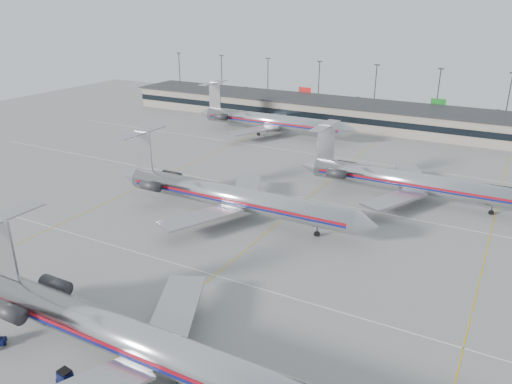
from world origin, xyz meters
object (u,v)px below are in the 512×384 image
Objects in this scene: tug_center at (67,380)px; jet_second_row at (231,196)px; jet_foreground at (138,342)px; belt_loader at (194,378)px.

jet_second_row is at bearing 105.84° from tug_center.
tug_center is (6.74, -39.91, -2.74)m from jet_second_row.
jet_second_row reaches higher than tug_center.
jet_second_row is 40.57m from tug_center.
tug_center is (-4.63, -4.64, -2.77)m from jet_foreground.
tug_center is at bearing -80.41° from jet_second_row.
jet_foreground reaches higher than belt_loader.
belt_loader reaches higher than tug_center.
jet_foreground is at bearing 51.33° from tug_center.
belt_loader is (5.29, 1.23, -2.92)m from jet_foreground.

